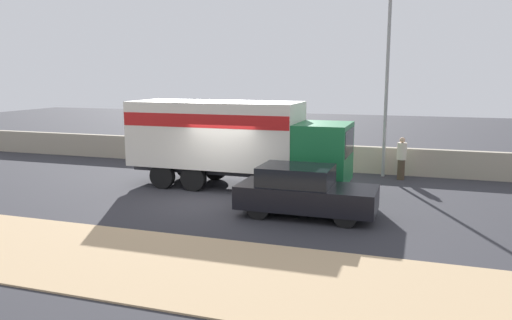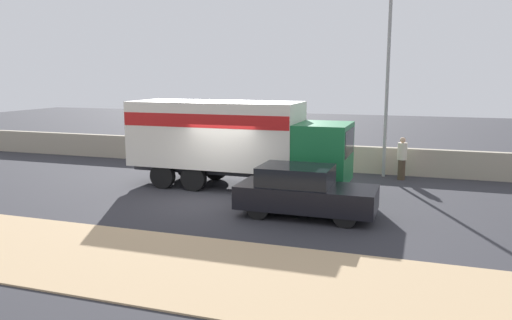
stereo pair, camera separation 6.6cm
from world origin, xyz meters
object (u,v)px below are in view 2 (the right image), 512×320
object	(u,v)px
box_truck	(233,137)
pedestrian	(402,158)
street_lamp	(388,69)
car_hatchback	(303,192)

from	to	relation	value
box_truck	pedestrian	size ratio (longest dim) A/B	4.74
street_lamp	pedestrian	distance (m)	3.68
pedestrian	car_hatchback	bearing A→B (deg)	-111.44
car_hatchback	pedestrian	xyz separation A→B (m)	(2.57, 6.55, 0.14)
box_truck	pedestrian	world-z (taller)	box_truck
box_truck	car_hatchback	size ratio (longest dim) A/B	2.00
box_truck	pedestrian	xyz separation A→B (m)	(6.05, 3.48, -1.03)
box_truck	car_hatchback	xyz separation A→B (m)	(3.48, -3.07, -1.17)
street_lamp	car_hatchback	xyz separation A→B (m)	(-1.82, -7.02, -3.71)
pedestrian	box_truck	bearing A→B (deg)	-150.06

